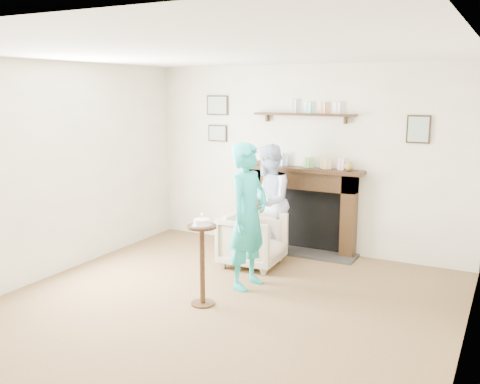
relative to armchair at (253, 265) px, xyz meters
The scene contains 6 objects.
ground 1.55m from the armchair, 78.84° to the right, with size 5.00×5.00×0.00m, color brown.
room_shell 1.85m from the armchair, 70.13° to the right, with size 4.54×5.02×2.52m.
armchair is the anchor object (origin of this frame).
man 0.38m from the armchair, 86.44° to the left, with size 0.72×0.56×1.49m, color #A4B8CE.
woman 0.73m from the armchair, 68.29° to the right, with size 0.59×0.39×1.62m, color #20A6B7.
pedestal_table 1.49m from the armchair, 86.05° to the right, with size 0.30×0.30×0.96m.
Camera 1 is at (2.53, -4.26, 2.17)m, focal length 40.00 mm.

